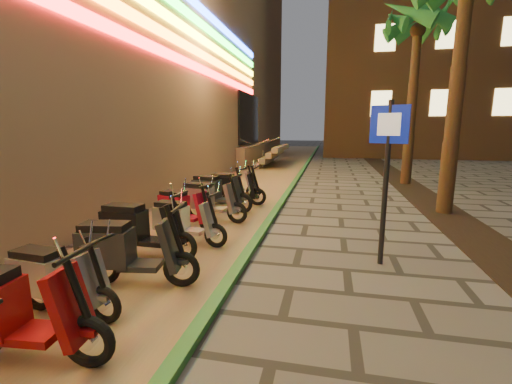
% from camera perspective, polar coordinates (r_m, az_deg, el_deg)
% --- Properties ---
extents(ground, '(120.00, 120.00, 0.00)m').
position_cam_1_polar(ground, '(3.77, 2.47, -26.77)').
color(ground, '#474442').
rests_on(ground, ground).
extents(parking_strip, '(3.40, 60.00, 0.01)m').
position_cam_1_polar(parking_strip, '(13.51, -1.25, 0.94)').
color(parking_strip, '#8C7251').
rests_on(parking_strip, ground).
extents(green_curb, '(0.18, 60.00, 0.10)m').
position_cam_1_polar(green_curb, '(13.22, 5.93, 0.87)').
color(green_curb, '#296E2D').
rests_on(green_curb, ground).
extents(planting_strip, '(1.20, 40.00, 0.02)m').
position_cam_1_polar(planting_strip, '(8.84, 32.43, -5.98)').
color(planting_strip, black).
rests_on(planting_strip, ground).
extents(apartment_block, '(18.00, 16.06, 25.00)m').
position_cam_1_polar(apartment_block, '(37.39, 27.63, 25.40)').
color(apartment_block, brown).
rests_on(apartment_block, ground).
extents(palm_d, '(2.97, 3.02, 7.16)m').
position_cam_1_polar(palm_d, '(15.70, 25.37, 23.17)').
color(palm_d, '#472D19').
rests_on(palm_d, ground).
extents(pedestrian_sign, '(0.56, 0.27, 2.72)m').
position_cam_1_polar(pedestrian_sign, '(5.94, 21.00, 4.88)').
color(pedestrian_sign, black).
rests_on(pedestrian_sign, ground).
extents(scooter_3, '(1.75, 0.64, 1.23)m').
position_cam_1_polar(scooter_3, '(4.28, -36.13, -15.75)').
color(scooter_3, black).
rests_on(scooter_3, ground).
extents(scooter_4, '(1.52, 0.55, 1.07)m').
position_cam_1_polar(scooter_4, '(4.99, -30.61, -12.39)').
color(scooter_4, black).
rests_on(scooter_4, ground).
extents(scooter_5, '(1.76, 0.72, 1.24)m').
position_cam_1_polar(scooter_5, '(5.38, -21.09, -9.10)').
color(scooter_5, black).
rests_on(scooter_5, ground).
extents(scooter_6, '(1.76, 0.62, 1.24)m').
position_cam_1_polar(scooter_6, '(6.43, -19.03, -5.74)').
color(scooter_6, black).
rests_on(scooter_6, ground).
extents(scooter_7, '(1.56, 0.59, 1.10)m').
position_cam_1_polar(scooter_7, '(6.96, -12.28, -4.68)').
color(scooter_7, black).
rests_on(scooter_7, ground).
extents(scooter_8, '(1.56, 0.83, 1.11)m').
position_cam_1_polar(scooter_8, '(8.00, -12.26, -2.64)').
color(scooter_8, black).
rests_on(scooter_8, ground).
extents(scooter_9, '(1.72, 0.73, 1.21)m').
position_cam_1_polar(scooter_9, '(8.60, -8.11, -1.29)').
color(scooter_9, black).
rests_on(scooter_9, ground).
extents(scooter_10, '(1.79, 0.76, 1.25)m').
position_cam_1_polar(scooter_10, '(9.59, -6.80, 0.11)').
color(scooter_10, black).
rests_on(scooter_10, ground).
extents(scooter_11, '(1.69, 0.59, 1.20)m').
position_cam_1_polar(scooter_11, '(10.33, -4.15, 0.79)').
color(scooter_11, black).
rests_on(scooter_11, ground).
extents(scooter_12, '(1.58, 0.59, 1.11)m').
position_cam_1_polar(scooter_12, '(11.13, -4.29, 1.30)').
color(scooter_12, black).
rests_on(scooter_12, ground).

